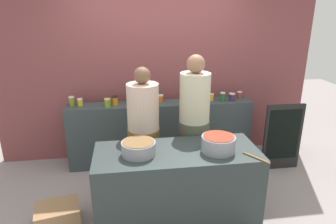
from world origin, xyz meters
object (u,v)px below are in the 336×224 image
object	(u,v)px
preserve_jar_7	(191,97)
cook_in_cap	(194,133)
cooking_pot_center	(218,144)
preserve_jar_5	(150,99)
preserve_jar_10	(222,97)
preserve_jar_4	(129,98)
cooking_pot_left	(139,148)
wooden_spoon	(256,158)
preserve_jar_8	(199,97)
chalkboard_sign	(283,137)
cook_with_tongs	(144,141)
preserve_jar_11	(232,97)
preserve_jar_2	(108,103)
preserve_jar_1	(80,102)
preserve_jar_3	(115,100)
preserve_jar_9	(211,97)
bread_crate	(58,216)
preserve_jar_6	(160,98)
preserve_jar_12	(239,95)

from	to	relation	value
preserve_jar_7	cook_in_cap	xyz separation A→B (m)	(-0.14, -0.84, -0.22)
cooking_pot_center	cook_in_cap	world-z (taller)	cook_in_cap
preserve_jar_5	preserve_jar_10	size ratio (longest dim) A/B	0.93
preserve_jar_4	cooking_pot_left	size ratio (longest dim) A/B	0.42
preserve_jar_7	wooden_spoon	distance (m)	1.71
cook_in_cap	preserve_jar_8	bearing A→B (deg)	72.96
chalkboard_sign	wooden_spoon	bearing A→B (deg)	-128.88
cook_in_cap	cook_with_tongs	bearing A→B (deg)	179.81
preserve_jar_4	preserve_jar_5	xyz separation A→B (m)	(0.29, -0.06, -0.01)
preserve_jar_11	cook_in_cap	size ratio (longest dim) A/B	0.06
preserve_jar_2	preserve_jar_1	bearing A→B (deg)	166.24
preserve_jar_1	preserve_jar_2	xyz separation A→B (m)	(0.38, -0.09, 0.01)
preserve_jar_4	wooden_spoon	size ratio (longest dim) A/B	0.48
preserve_jar_7	preserve_jar_10	world-z (taller)	preserve_jar_7
preserve_jar_3	preserve_jar_8	xyz separation A→B (m)	(1.22, 0.02, -0.00)
preserve_jar_3	preserve_jar_4	size ratio (longest dim) A/B	0.89
cook_with_tongs	preserve_jar_2	bearing A→B (deg)	120.18
preserve_jar_9	chalkboard_sign	distance (m)	1.16
cooking_pot_left	cooking_pot_center	size ratio (longest dim) A/B	1.00
preserve_jar_5	preserve_jar_3	bearing A→B (deg)	-179.30
cook_with_tongs	cook_in_cap	bearing A→B (deg)	-0.19
cooking_pot_left	preserve_jar_10	bearing A→B (deg)	46.12
preserve_jar_11	chalkboard_sign	distance (m)	0.92
cook_with_tongs	bread_crate	distance (m)	1.24
preserve_jar_11	cooking_pot_center	size ratio (longest dim) A/B	0.33
preserve_jar_11	preserve_jar_10	bearing A→B (deg)	-171.96
preserve_jar_6	cooking_pot_center	world-z (taller)	preserve_jar_6
cook_in_cap	chalkboard_sign	bearing A→B (deg)	14.31
preserve_jar_11	preserve_jar_12	xyz separation A→B (m)	(0.15, 0.09, -0.00)
preserve_jar_8	bread_crate	distance (m)	2.44
preserve_jar_8	cooking_pot_center	world-z (taller)	preserve_jar_8
preserve_jar_1	wooden_spoon	world-z (taller)	preserve_jar_1
chalkboard_sign	preserve_jar_9	bearing A→B (deg)	152.58
preserve_jar_12	cook_in_cap	size ratio (longest dim) A/B	0.06
preserve_jar_5	preserve_jar_8	world-z (taller)	preserve_jar_5
preserve_jar_4	preserve_jar_11	world-z (taller)	preserve_jar_4
chalkboard_sign	preserve_jar_5	bearing A→B (deg)	165.15
preserve_jar_9	cooking_pot_center	xyz separation A→B (m)	(-0.35, -1.46, -0.06)
preserve_jar_1	preserve_jar_3	world-z (taller)	preserve_jar_3
chalkboard_sign	cook_with_tongs	bearing A→B (deg)	-170.02
bread_crate	preserve_jar_10	bearing A→B (deg)	29.54
preserve_jar_2	preserve_jar_4	distance (m)	0.33
preserve_jar_9	preserve_jar_10	bearing A→B (deg)	-22.11
preserve_jar_5	wooden_spoon	xyz separation A→B (m)	(0.89, -1.68, -0.14)
preserve_jar_8	preserve_jar_12	size ratio (longest dim) A/B	1.13
preserve_jar_9	preserve_jar_4	bearing A→B (deg)	176.64
preserve_jar_7	preserve_jar_12	world-z (taller)	preserve_jar_7
cook_in_cap	preserve_jar_12	bearing A→B (deg)	44.47
preserve_jar_6	preserve_jar_11	world-z (taller)	preserve_jar_11
preserve_jar_2	preserve_jar_9	size ratio (longest dim) A/B	1.07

